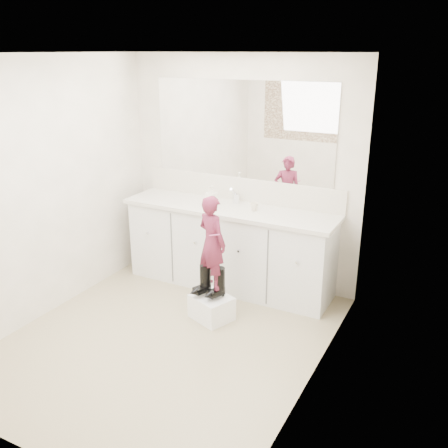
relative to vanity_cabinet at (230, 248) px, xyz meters
The scene contains 18 objects.
floor 1.30m from the vanity_cabinet, 90.00° to the right, with size 3.00×3.00×0.00m, color #91825F.
ceiling 2.32m from the vanity_cabinet, 90.00° to the right, with size 3.00×3.00×0.00m, color white.
wall_back 0.82m from the vanity_cabinet, 90.00° to the left, with size 2.60×2.60×0.00m, color beige.
wall_front 2.83m from the vanity_cabinet, 90.00° to the right, with size 2.60×2.60×0.00m, color beige.
wall_left 1.95m from the vanity_cabinet, 136.70° to the right, with size 3.00×3.00×0.00m, color beige.
wall_right 1.95m from the vanity_cabinet, 43.30° to the right, with size 3.00×3.00×0.00m, color beige.
vanity_cabinet is the anchor object (origin of this frame).
countertop 0.45m from the vanity_cabinet, 90.00° to the right, with size 2.28×0.58×0.04m, color beige.
backsplash 0.64m from the vanity_cabinet, 90.00° to the left, with size 2.28×0.03×0.25m, color beige.
mirror 1.24m from the vanity_cabinet, 90.00° to the left, with size 2.00×0.02×1.00m, color white.
faucet 0.54m from the vanity_cabinet, 90.00° to the left, with size 0.08×0.08×0.10m, color silver.
cup 0.58m from the vanity_cabinet, ahead, with size 0.09×0.09×0.08m, color beige.
soap_bottle 0.60m from the vanity_cabinet, 158.03° to the right, with size 0.10×0.10×0.22m, color white.
step_stool 0.81m from the vanity_cabinet, 76.33° to the right, with size 0.36×0.30×0.23m, color white.
boot_left 0.71m from the vanity_cabinet, 81.84° to the right, with size 0.11×0.20×0.30m, color black, non-canonical shape.
boot_right 0.75m from the vanity_cabinet, 70.36° to the right, with size 0.11×0.20×0.30m, color black, non-canonical shape.
toddler 0.80m from the vanity_cabinet, 75.95° to the right, with size 0.32×0.21×0.88m, color #972E50.
toothbrush 0.94m from the vanity_cabinet, 72.57° to the right, with size 0.01×0.01×0.14m, color #D15194.
Camera 1 is at (2.21, -3.16, 2.42)m, focal length 40.00 mm.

